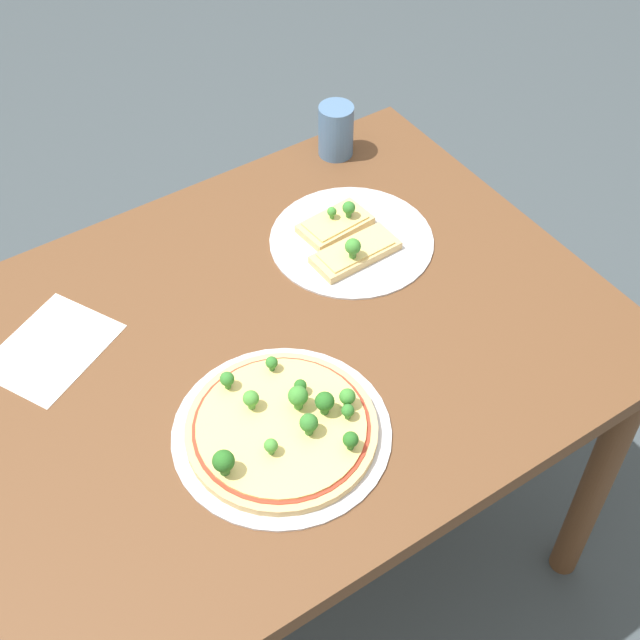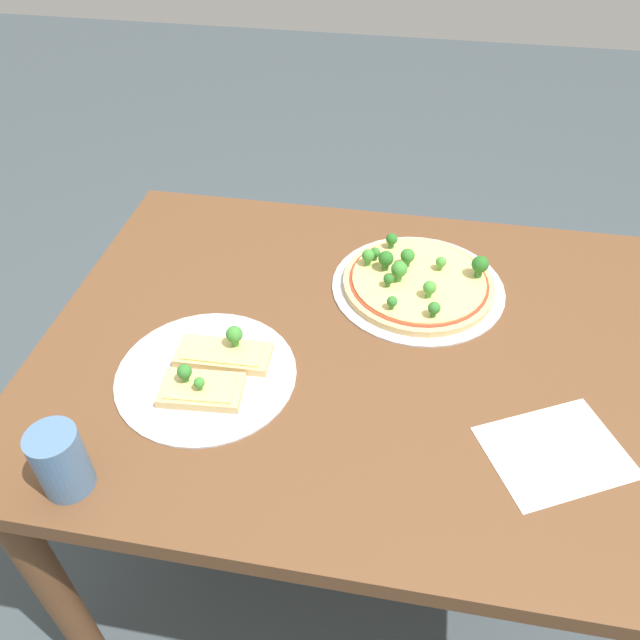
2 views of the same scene
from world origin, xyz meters
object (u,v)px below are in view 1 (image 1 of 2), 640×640
pizza_tray_whole (282,428)px  pizza_tray_slice (349,239)px  dining_table (275,375)px  drinking_cup (336,131)px

pizza_tray_whole → pizza_tray_slice: (-0.33, -0.30, -0.00)m
pizza_tray_whole → pizza_tray_slice: 0.45m
pizza_tray_slice → pizza_tray_whole: bearing=42.0°
dining_table → drinking_cup: size_ratio=10.25×
pizza_tray_whole → drinking_cup: size_ratio=3.05×
drinking_cup → pizza_tray_slice: bearing=60.7°
dining_table → pizza_tray_slice: (-0.24, -0.12, 0.11)m
pizza_tray_slice → drinking_cup: (-0.14, -0.24, 0.05)m
dining_table → pizza_tray_slice: size_ratio=3.71×
pizza_tray_whole → drinking_cup: (-0.47, -0.54, 0.04)m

